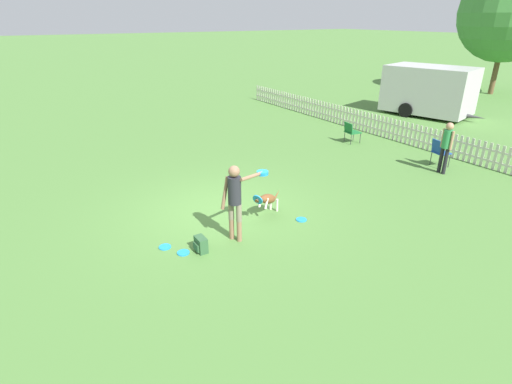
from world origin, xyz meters
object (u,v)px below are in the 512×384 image
Objects in this scene: folding_chair_center at (351,131)px; spectator_standing at (447,143)px; folding_chair_blue_left at (440,151)px; frisbee_near_handler at (165,247)px; equipment_trailer at (429,90)px; tree_left_grove at (509,13)px; leaping_dog at (267,199)px; frisbee_near_dog at (183,253)px; backpack_on_grass at (201,245)px; handler_person at (236,194)px; frisbee_midfield at (301,220)px.

spectator_standing is (3.91, 0.05, 0.49)m from folding_chair_center.
folding_chair_blue_left is at bearing -163.61° from folding_chair_center.
equipment_trailer is (-5.00, 15.46, 1.22)m from frisbee_near_handler.
tree_left_grove is (-6.47, 24.04, 4.67)m from frisbee_near_handler.
equipment_trailer is (-4.92, 12.80, 0.79)m from leaping_dog.
leaping_dog is 4.28× the size of frisbee_near_handler.
leaping_dog is at bearing -73.34° from tree_left_grove.
frisbee_near_dog is 9.45m from folding_chair_center.
leaping_dog is 2.50m from frisbee_near_dog.
frisbee_near_dog is 16.20m from equipment_trailer.
equipment_trailer is 0.65× the size of tree_left_grove.
spectator_standing reaches higher than leaping_dog.
leaping_dog is 7.06m from folding_chair_center.
folding_chair_center is at bearing 19.88° from folding_chair_blue_left.
frisbee_near_dog is 8.69m from spectator_standing.
equipment_trailer is at bearing 110.44° from backpack_on_grass.
backpack_on_grass is (0.13, 0.34, 0.15)m from frisbee_near_dog.
folding_chair_center is 0.11× the size of tree_left_grove.
backpack_on_grass is at bearing -113.49° from handler_person.
spectator_standing is 0.33× the size of equipment_trailer.
tree_left_grove is at bearing -55.78° from spectator_standing.
frisbee_near_dog is (0.49, -2.41, -0.43)m from leaping_dog.
frisbee_near_handler is 0.28× the size of folding_chair_blue_left.
frisbee_near_handler is 9.31m from folding_chair_blue_left.
equipment_trailer is at bearing 109.59° from frisbee_near_dog.
tree_left_grove is (-2.99, 15.20, 4.21)m from folding_chair_center.
folding_chair_center is (-3.99, 7.36, -0.61)m from handler_person.
handler_person is 1.46m from leaping_dog.
handler_person is 2.16× the size of folding_chair_center.
handler_person is 8.39m from folding_chair_center.
frisbee_near_handler is 0.16× the size of spectator_standing.
handler_person is at bearing -72.80° from tree_left_grove.
folding_chair_blue_left is 7.96m from equipment_trailer.
leaping_dog is (-0.58, 1.17, -0.65)m from handler_person.
frisbee_near_handler is 0.32× the size of folding_chair_center.
backpack_on_grass is at bearing -73.34° from tree_left_grove.
frisbee_near_dog is at bearing -93.04° from frisbee_midfield.
leaping_dog is 0.15× the size of tree_left_grove.
folding_chair_blue_left is (-0.51, 7.81, -0.55)m from handler_person.
equipment_trailer reaches higher than backpack_on_grass.
frisbee_near_dog is at bearing 75.65° from leaping_dog.
equipment_trailer reaches higher than frisbee_near_handler.
tree_left_grove is at bearing -53.90° from folding_chair_blue_left.
frisbee_midfield is (0.07, 1.74, -1.07)m from handler_person.
handler_person is 1.08× the size of spectator_standing.
frisbee_midfield is 0.78× the size of backpack_on_grass.
frisbee_near_handler is at bearing 120.44° from folding_chair_center.
frisbee_near_handler is 25.33m from tree_left_grove.
equipment_trailer is (-5.57, 12.24, 1.22)m from frisbee_midfield.
folding_chair_center is at bearing 116.01° from backpack_on_grass.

